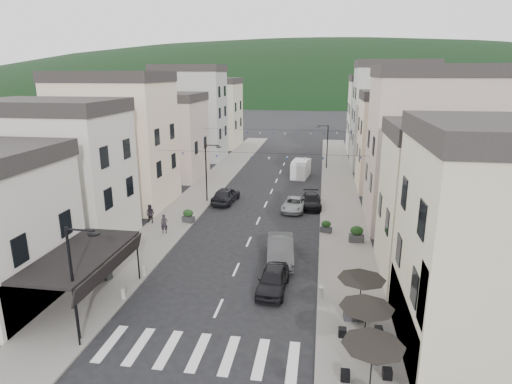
% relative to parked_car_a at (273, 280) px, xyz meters
% --- Properties ---
extents(ground, '(700.00, 700.00, 0.00)m').
position_rel_parked_car_a_xyz_m(ground, '(-2.80, -8.51, -0.71)').
color(ground, black).
rests_on(ground, ground).
extents(sidewalk_left, '(4.00, 76.00, 0.12)m').
position_rel_parked_car_a_xyz_m(sidewalk_left, '(-10.30, 23.49, -0.65)').
color(sidewalk_left, slate).
rests_on(sidewalk_left, ground).
extents(sidewalk_right, '(4.00, 76.00, 0.12)m').
position_rel_parked_car_a_xyz_m(sidewalk_right, '(4.70, 23.49, -0.65)').
color(sidewalk_right, slate).
rests_on(sidewalk_right, ground).
extents(hill_backdrop, '(640.00, 360.00, 70.00)m').
position_rel_parked_car_a_xyz_m(hill_backdrop, '(-2.80, 291.49, -0.71)').
color(hill_backdrop, black).
rests_on(hill_backdrop, ground).
extents(boutique_awning, '(3.77, 7.50, 3.28)m').
position_rel_parked_car_a_xyz_m(boutique_awning, '(-10.05, -3.51, 2.40)').
color(boutique_awning, black).
rests_on(boutique_awning, ground).
extents(buildings_row_left, '(10.20, 54.16, 14.00)m').
position_rel_parked_car_a_xyz_m(buildings_row_left, '(-17.30, 29.24, 5.41)').
color(buildings_row_left, beige).
rests_on(buildings_row_left, ground).
extents(buildings_row_right, '(10.20, 54.16, 14.50)m').
position_rel_parked_car_a_xyz_m(buildings_row_right, '(11.70, 28.09, 5.61)').
color(buildings_row_right, beige).
rests_on(buildings_row_right, ground).
extents(cafe_terrace, '(2.50, 8.10, 2.53)m').
position_rel_parked_car_a_xyz_m(cafe_terrace, '(4.90, -5.71, 1.64)').
color(cafe_terrace, black).
rests_on(cafe_terrace, ground).
extents(streetlamp_left_near, '(1.70, 0.56, 6.00)m').
position_rel_parked_car_a_xyz_m(streetlamp_left_near, '(-8.62, -6.51, 2.99)').
color(streetlamp_left_near, black).
rests_on(streetlamp_left_near, ground).
extents(streetlamp_left_far, '(1.70, 0.56, 6.00)m').
position_rel_parked_car_a_xyz_m(streetlamp_left_far, '(-8.62, 17.49, 2.99)').
color(streetlamp_left_far, black).
rests_on(streetlamp_left_far, ground).
extents(streetlamp_right_far, '(1.70, 0.56, 6.00)m').
position_rel_parked_car_a_xyz_m(streetlamp_right_far, '(3.02, 35.49, 2.99)').
color(streetlamp_right_far, black).
rests_on(streetlamp_right_far, ground).
extents(bollards, '(11.66, 10.26, 0.60)m').
position_rel_parked_car_a_xyz_m(bollards, '(-2.80, -3.01, -0.29)').
color(bollards, gray).
rests_on(bollards, ground).
extents(bunting_near, '(19.00, 0.28, 0.62)m').
position_rel_parked_car_a_xyz_m(bunting_near, '(-2.80, 13.49, 4.94)').
color(bunting_near, black).
rests_on(bunting_near, ground).
extents(bunting_far, '(19.00, 0.28, 0.62)m').
position_rel_parked_car_a_xyz_m(bunting_far, '(-2.80, 29.49, 4.94)').
color(bunting_far, black).
rests_on(bunting_far, ground).
extents(parked_car_a, '(1.87, 4.26, 1.43)m').
position_rel_parked_car_a_xyz_m(parked_car_a, '(0.00, 0.00, 0.00)').
color(parked_car_a, black).
rests_on(parked_car_a, ground).
extents(parked_car_b, '(2.37, 5.35, 1.71)m').
position_rel_parked_car_a_xyz_m(parked_car_b, '(0.00, 4.38, 0.14)').
color(parked_car_b, '#333336').
rests_on(parked_car_b, ground).
extents(parked_car_c, '(2.48, 4.63, 1.23)m').
position_rel_parked_car_a_xyz_m(parked_car_c, '(0.18, 16.06, -0.10)').
color(parked_car_c, '#979B9F').
rests_on(parked_car_c, ground).
extents(parked_car_d, '(2.13, 4.61, 1.31)m').
position_rel_parked_car_a_xyz_m(parked_car_d, '(1.80, 17.33, -0.06)').
color(parked_car_d, black).
rests_on(parked_car_d, ground).
extents(parked_car_e, '(2.41, 4.96, 1.63)m').
position_rel_parked_car_a_xyz_m(parked_car_e, '(-6.91, 17.47, 0.10)').
color(parked_car_e, black).
rests_on(parked_car_e, ground).
extents(delivery_van, '(2.42, 4.90, 2.26)m').
position_rel_parked_car_a_xyz_m(delivery_van, '(0.03, 30.02, 0.39)').
color(delivery_van, silver).
rests_on(delivery_van, ground).
extents(pedestrian_a, '(0.66, 0.50, 1.60)m').
position_rel_parked_car_a_xyz_m(pedestrian_a, '(-9.89, 7.95, 0.21)').
color(pedestrian_a, black).
rests_on(pedestrian_a, sidewalk_left).
extents(pedestrian_b, '(0.90, 0.75, 1.66)m').
position_rel_parked_car_a_xyz_m(pedestrian_b, '(-12.00, 10.15, 0.24)').
color(pedestrian_b, black).
rests_on(pedestrian_b, sidewalk_left).
extents(planter_la, '(1.00, 0.78, 0.99)m').
position_rel_parked_car_a_xyz_m(planter_la, '(-10.81, -0.27, -0.11)').
color(planter_la, '#2F2F31').
rests_on(planter_la, sidewalk_left).
extents(planter_lb, '(1.16, 0.86, 1.16)m').
position_rel_parked_car_a_xyz_m(planter_lb, '(-8.80, 10.88, -0.03)').
color(planter_lb, '#2D2D30').
rests_on(planter_lb, sidewalk_left).
extents(planter_ra, '(1.04, 0.61, 1.14)m').
position_rel_parked_car_a_xyz_m(planter_ra, '(4.64, -2.66, -0.04)').
color(planter_ra, '#2A2A2C').
rests_on(planter_ra, sidewalk_right).
extents(planter_rb, '(1.16, 0.65, 1.29)m').
position_rel_parked_car_a_xyz_m(planter_rb, '(5.54, 8.51, 0.03)').
color(planter_rb, '#323235').
rests_on(planter_rb, sidewalk_right).
extents(planter_rc, '(1.00, 0.74, 1.01)m').
position_rel_parked_car_a_xyz_m(planter_rc, '(3.21, 10.23, -0.10)').
color(planter_rc, '#313134').
rests_on(planter_rc, sidewalk_right).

